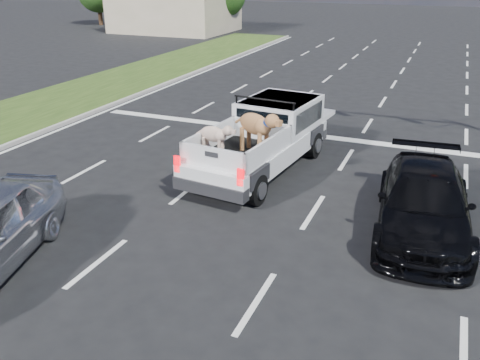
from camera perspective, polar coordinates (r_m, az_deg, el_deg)
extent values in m
plane|color=black|center=(10.12, -7.69, -11.24)|extent=(160.00, 160.00, 0.00)
cube|color=silver|center=(17.26, -12.99, 3.24)|extent=(0.12, 60.00, 0.01)
cube|color=silver|center=(15.57, -2.36, 1.66)|extent=(0.12, 60.00, 0.01)
cube|color=silver|center=(14.55, 10.26, -0.28)|extent=(0.12, 60.00, 0.01)
cube|color=silver|center=(14.33, 24.00, -2.37)|extent=(0.12, 60.00, 0.01)
cube|color=silver|center=(19.47, -21.62, 4.43)|extent=(0.15, 60.00, 0.01)
cube|color=silver|center=(18.58, 7.79, 5.03)|extent=(17.00, 0.45, 0.01)
cube|color=gray|center=(19.62, -22.18, 4.68)|extent=(0.15, 60.00, 0.14)
cube|color=tan|center=(49.69, -7.31, 18.76)|extent=(10.00, 8.00, 4.40)
cylinder|color=#332114|center=(56.95, -15.44, 17.54)|extent=(0.44, 0.44, 2.16)
cylinder|color=#332114|center=(53.54, -10.06, 17.69)|extent=(0.44, 0.44, 2.16)
cylinder|color=#332114|center=(49.75, -1.84, 17.63)|extent=(0.44, 0.44, 2.16)
cylinder|color=black|center=(13.76, -5.14, 0.45)|extent=(0.39, 0.84, 0.82)
cylinder|color=black|center=(12.89, 1.79, -1.08)|extent=(0.39, 0.84, 0.82)
cylinder|color=black|center=(16.99, 2.31, 4.94)|extent=(0.39, 0.84, 0.82)
cylinder|color=black|center=(16.29, 8.21, 3.92)|extent=(0.39, 0.84, 0.82)
cube|color=silver|center=(14.86, 2.20, 3.49)|extent=(2.65, 5.88, 0.56)
cube|color=silver|center=(15.80, 4.45, 7.44)|extent=(2.23, 2.67, 0.92)
cube|color=black|center=(14.73, 2.46, 6.47)|extent=(1.66, 0.21, 0.67)
cylinder|color=black|center=(14.69, 2.76, 9.02)|extent=(1.93, 0.26, 0.05)
cube|color=black|center=(13.73, -0.16, 2.94)|extent=(2.20, 2.93, 0.06)
cube|color=silver|center=(14.07, -3.43, 4.74)|extent=(0.38, 2.73, 0.56)
cube|color=silver|center=(13.23, 3.30, 3.55)|extent=(0.38, 2.73, 0.56)
cube|color=silver|center=(12.55, -3.11, 2.46)|extent=(1.91, 0.29, 0.56)
cube|color=red|center=(12.94, -7.05, 1.79)|extent=(0.18, 0.08, 0.43)
cube|color=red|center=(12.03, 0.06, 0.30)|extent=(0.18, 0.08, 0.43)
cube|color=black|center=(12.71, -3.39, -0.93)|extent=(2.08, 0.55, 0.32)
imported|color=black|center=(12.19, 19.93, -2.38)|extent=(2.43, 5.11, 1.44)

